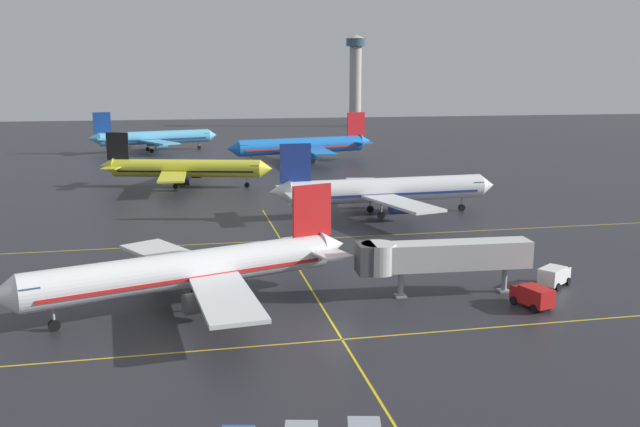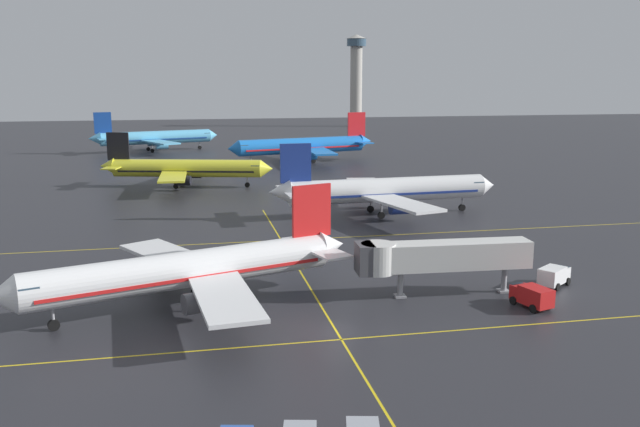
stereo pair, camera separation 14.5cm
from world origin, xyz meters
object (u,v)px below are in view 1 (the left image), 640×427
at_px(airliner_front_gate, 190,270).
at_px(airliner_far_left_stand, 303,146).
at_px(control_tower, 355,74).
at_px(service_truck_catering, 554,275).
at_px(service_truck_red_van, 532,295).
at_px(airliner_far_right_stand, 154,138).
at_px(airliner_second_row, 385,190).
at_px(jet_bridge, 431,256).
at_px(airliner_third_row, 185,169).

xyz_separation_m(airliner_front_gate, airliner_far_left_stand, (29.76, 105.87, 0.56)).
bearing_deg(control_tower, service_truck_catering, -99.35).
height_order(airliner_far_left_stand, service_truck_red_van, airliner_far_left_stand).
relative_size(airliner_far_right_stand, service_truck_red_van, 8.37).
height_order(airliner_front_gate, service_truck_catering, airliner_front_gate).
height_order(airliner_second_row, jet_bridge, airliner_second_row).
xyz_separation_m(airliner_second_row, control_tower, (44.22, 189.21, 18.85)).
height_order(airliner_far_left_stand, control_tower, control_tower).
height_order(airliner_second_row, control_tower, control_tower).
relative_size(airliner_far_left_stand, service_truck_red_van, 8.88).
distance_m(airliner_far_right_stand, service_truck_red_van, 151.65).
bearing_deg(airliner_far_right_stand, airliner_front_gate, -86.48).
xyz_separation_m(airliner_third_row, control_tower, (74.98, 154.78, 19.17)).
distance_m(airliner_front_gate, airliner_far_left_stand, 109.98).
bearing_deg(jet_bridge, control_tower, 77.32).
distance_m(airliner_front_gate, airliner_far_right_stand, 139.85).
bearing_deg(airliner_far_right_stand, control_tower, 46.28).
bearing_deg(airliner_third_row, airliner_far_left_stand, 48.51).
bearing_deg(airliner_far_left_stand, airliner_third_row, -131.49).
height_order(service_truck_catering, jet_bridge, jet_bridge).
height_order(jet_bridge, control_tower, control_tower).
distance_m(airliner_front_gate, airliner_second_row, 48.49).
bearing_deg(jet_bridge, airliner_far_left_stand, 86.65).
xyz_separation_m(airliner_third_row, airliner_far_left_stand, (29.91, 33.83, 0.55)).
distance_m(airliner_third_row, airliner_far_right_stand, 68.07).
relative_size(airliner_second_row, jet_bridge, 2.12).
bearing_deg(airliner_far_left_stand, airliner_far_right_stand, 138.68).
bearing_deg(service_truck_catering, jet_bridge, -178.69).
relative_size(service_truck_catering, jet_bridge, 0.25).
distance_m(service_truck_red_van, service_truck_catering, 7.88).
relative_size(airliner_third_row, service_truck_catering, 7.78).
height_order(airliner_third_row, service_truck_catering, airliner_third_row).
height_order(airliner_third_row, jet_bridge, airliner_third_row).
relative_size(airliner_front_gate, airliner_far_left_stand, 0.85).
distance_m(service_truck_red_van, jet_bridge, 10.13).
height_order(airliner_second_row, service_truck_catering, airliner_second_row).
height_order(airliner_front_gate, control_tower, control_tower).
distance_m(airliner_far_left_stand, airliner_far_right_stand, 51.07).
relative_size(airliner_second_row, airliner_far_right_stand, 1.01).
bearing_deg(service_truck_catering, control_tower, 80.65).
height_order(airliner_front_gate, airliner_far_left_stand, airliner_far_left_stand).
bearing_deg(control_tower, airliner_third_row, -115.85).
bearing_deg(airliner_front_gate, airliner_second_row, 50.85).
height_order(airliner_second_row, service_truck_red_van, airliner_second_row).
bearing_deg(service_truck_catering, airliner_far_right_stand, 108.07).
distance_m(airliner_front_gate, service_truck_red_van, 32.46).
xyz_separation_m(service_truck_red_van, control_tower, (43.15, 233.42, 21.67)).
height_order(airliner_front_gate, airliner_third_row, airliner_third_row).
distance_m(airliner_far_left_stand, control_tower, 130.41).
bearing_deg(airliner_far_right_stand, service_truck_catering, -71.93).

